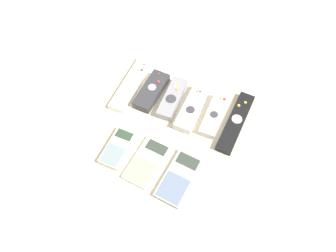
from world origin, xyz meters
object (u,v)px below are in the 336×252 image
Objects in this scene: calculator_1 at (147,162)px; remote_0 at (131,84)px; remote_5 at (236,122)px; calculator_2 at (179,178)px; remote_3 at (192,108)px; calculator_0 at (118,148)px; remote_2 at (172,98)px; remote_4 at (214,115)px; remote_1 at (152,91)px.

remote_0 is at bearing 130.15° from calculator_1.
calculator_2 is (-0.08, -0.23, -0.00)m from remote_5.
remote_3 is 0.14m from remote_5.
calculator_2 is (0.20, -0.01, -0.00)m from calculator_0.
calculator_1 is at bearing -102.69° from remote_3.
remote_3 reaches higher than remote_0.
remote_2 is at bearing 71.47° from calculator_0.
remote_0 is 1.47× the size of calculator_1.
remote_3 is 1.06× the size of calculator_2.
remote_2 is 0.26m from calculator_2.
remote_4 is at bearing 3.43° from remote_3.
remote_2 is 0.07m from remote_3.
calculator_2 is at bearing -95.73° from remote_4.
remote_0 is 1.43× the size of remote_4.
remote_0 and calculator_0 have the same top height.
remote_0 is 0.14m from remote_2.
remote_3 reaches higher than remote_5.
remote_0 is at bearing -178.44° from remote_5.
remote_4 is (0.07, 0.00, -0.00)m from remote_3.
calculator_1 is at bearing -179.84° from calculator_2.
remote_3 is at bearing -1.89° from remote_1.
remote_0 is 0.21m from remote_3.
calculator_0 is (-0.07, -0.22, -0.00)m from remote_2.
remote_3 is at bearing -3.65° from remote_0.
remote_1 is 0.07m from remote_2.
calculator_2 is at bearing -64.85° from remote_2.
remote_1 is 0.14m from remote_3.
calculator_2 is at bearing -0.22° from calculator_1.
remote_5 is (0.21, 0.00, -0.00)m from remote_2.
remote_5 is at bearing 54.02° from calculator_1.
calculator_1 is (0.02, -0.22, -0.01)m from remote_2.
calculator_1 is (-0.12, -0.22, -0.01)m from remote_4.
remote_3 reaches higher than remote_4.
remote_5 is at bearing 2.57° from remote_4.
calculator_0 is 0.09m from calculator_1.
calculator_0 is (0.00, -0.22, -0.00)m from remote_1.
remote_2 reaches higher than remote_3.
remote_5 is at bearing -2.90° from remote_2.
calculator_0 is at bearing -110.95° from remote_2.
remote_3 is at bearing 107.50° from calculator_2.
calculator_0 is (-0.14, -0.21, -0.00)m from remote_3.
remote_2 is (0.14, 0.00, 0.00)m from remote_0.
remote_2 is at bearing 122.04° from calculator_2.
remote_0 is 1.00× the size of remote_5.
remote_2 reaches higher than calculator_2.
remote_5 is 1.47× the size of calculator_1.
calculator_0 is (0.07, -0.22, 0.00)m from remote_0.
remote_4 is at bearing -4.82° from remote_2.
remote_2 is at bearing -1.22° from remote_0.
remote_4 is at bearing -174.45° from remote_5.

